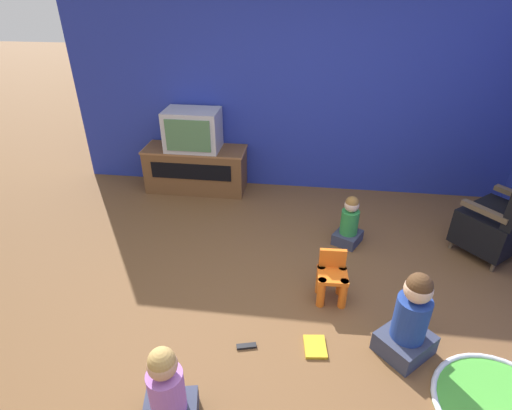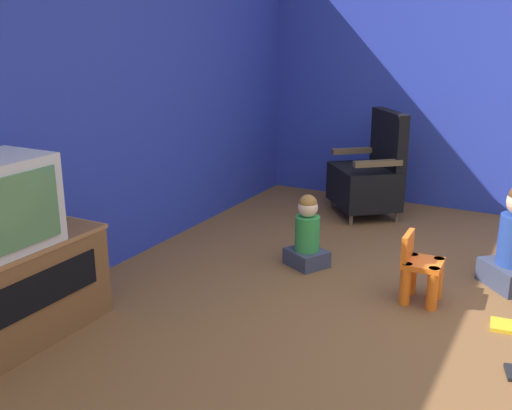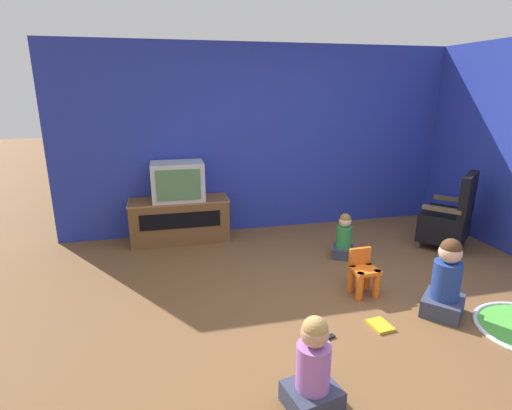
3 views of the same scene
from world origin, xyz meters
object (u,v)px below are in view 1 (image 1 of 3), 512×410
Objects in this scene: yellow_kid_chair at (332,279)px; black_armchair at (500,221)px; tv_cabinet at (196,168)px; child_watching_center at (167,394)px; child_watching_left at (410,320)px; child_watching_right at (349,223)px; book at (315,347)px; television at (193,130)px; remote_control at (246,346)px.

black_armchair is at bearing 25.72° from yellow_kid_chair.
child_watching_center reaches higher than tv_cabinet.
child_watching_left reaches higher than child_watching_right.
yellow_kid_chair is 0.61m from book.
television reaches higher than child_watching_left.
child_watching_right is at bearing -27.93° from tv_cabinet.
child_watching_left is 1.21m from remote_control.
black_armchair is 1.86m from yellow_kid_chair.
television is 4.23× the size of remote_control.
child_watching_right is at bearing 45.67° from remote_control.
child_watching_right is at bearing 74.30° from yellow_kid_chair.
child_watching_center is at bearing -131.22° from yellow_kid_chair.
child_watching_left is 1.42m from child_watching_right.
remote_control is (0.38, 0.64, -0.27)m from child_watching_center.
yellow_kid_chair is 0.92m from remote_control.
tv_cabinet is at bearing 90.00° from television.
black_armchair is 6.21× the size of remote_control.
child_watching_left is at bearing -46.64° from yellow_kid_chair.
child_watching_right is (1.88, -0.99, -0.58)m from television.
child_watching_left is 3.14× the size of book.
television is 0.91× the size of child_watching_left.
remote_control is at bearing 47.69° from child_watching_center.
child_watching_left reaches higher than book.
black_armchair is 4.22× the size of book.
remote_control is (1.04, -2.50, -0.29)m from tv_cabinet.
child_watching_left reaches higher than yellow_kid_chair.
remote_control is (-0.52, -0.06, -0.00)m from book.
remote_control is (-0.84, -1.50, -0.23)m from child_watching_right.
child_watching_right is (-0.32, 1.38, -0.08)m from child_watching_left.
black_armchair is 2.31m from book.
child_watching_right reaches higher than remote_control.
television is at bearing 129.42° from yellow_kid_chair.
child_watching_left is at bearing -139.03° from child_watching_right.
tv_cabinet is 8.23× the size of remote_control.
remote_control is (-0.64, -0.63, -0.19)m from yellow_kid_chair.
television is at bearing 90.06° from child_watching_left.
child_watching_right is 2.37× the size of book.
black_armchair is 1.34× the size of child_watching_left.
black_armchair is 1.78× the size of child_watching_right.
remote_control is (-1.17, -0.12, -0.30)m from child_watching_left.
book reaches higher than remote_control.
child_watching_left is at bearing 14.37° from child_watching_center.
book is at bearing -8.39° from remote_control.
child_watching_center is 1.19× the size of child_watching_right.
child_watching_left is 1.12× the size of child_watching_center.
child_watching_right is at bearing -19.57° from book.
child_watching_center is 0.79m from remote_control.
television is 2.87× the size of book.
tv_cabinet is 0.52m from television.
child_watching_right is (1.88, -1.00, -0.06)m from tv_cabinet.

